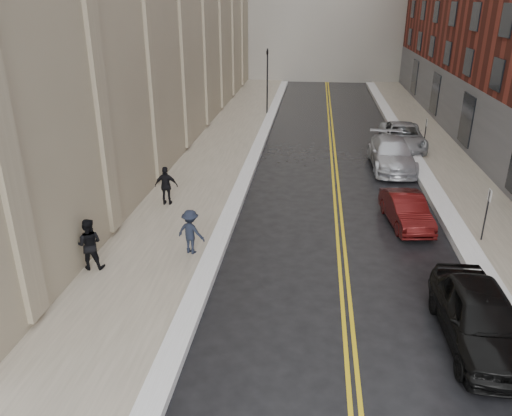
% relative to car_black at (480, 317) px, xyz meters
% --- Properties ---
extents(ground, '(160.00, 160.00, 0.00)m').
position_rel_car_black_xyz_m(ground, '(-5.96, -1.67, -0.82)').
color(ground, black).
rests_on(ground, ground).
extents(sidewalk_left, '(4.00, 64.00, 0.15)m').
position_rel_car_black_xyz_m(sidewalk_left, '(-10.46, 14.33, -0.75)').
color(sidewalk_left, gray).
rests_on(sidewalk_left, ground).
extents(sidewalk_right, '(3.00, 64.00, 0.15)m').
position_rel_car_black_xyz_m(sidewalk_right, '(3.04, 14.33, -0.75)').
color(sidewalk_right, gray).
rests_on(sidewalk_right, ground).
extents(lane_stripe_a, '(0.12, 64.00, 0.01)m').
position_rel_car_black_xyz_m(lane_stripe_a, '(-3.58, 14.33, -0.82)').
color(lane_stripe_a, gold).
rests_on(lane_stripe_a, ground).
extents(lane_stripe_b, '(0.12, 64.00, 0.01)m').
position_rel_car_black_xyz_m(lane_stripe_b, '(-3.34, 14.33, -0.82)').
color(lane_stripe_b, gold).
rests_on(lane_stripe_b, ground).
extents(snow_ridge_left, '(0.70, 60.80, 0.26)m').
position_rel_car_black_xyz_m(snow_ridge_left, '(-8.16, 14.33, -0.69)').
color(snow_ridge_left, white).
rests_on(snow_ridge_left, ground).
extents(snow_ridge_right, '(0.85, 60.80, 0.30)m').
position_rel_car_black_xyz_m(snow_ridge_right, '(1.19, 14.33, -0.67)').
color(snow_ridge_right, white).
rests_on(snow_ridge_right, ground).
extents(traffic_signal, '(0.18, 0.15, 5.20)m').
position_rel_car_black_xyz_m(traffic_signal, '(-8.56, 28.33, 2.26)').
color(traffic_signal, black).
rests_on(traffic_signal, ground).
extents(parking_sign_near, '(0.06, 0.35, 2.23)m').
position_rel_car_black_xyz_m(parking_sign_near, '(1.94, 6.33, 0.53)').
color(parking_sign_near, black).
rests_on(parking_sign_near, ground).
extents(parking_sign_far, '(0.06, 0.35, 2.23)m').
position_rel_car_black_xyz_m(parking_sign_far, '(1.94, 18.33, 0.53)').
color(parking_sign_far, black).
rests_on(parking_sign_far, ground).
extents(car_black, '(2.04, 4.87, 1.65)m').
position_rel_car_black_xyz_m(car_black, '(0.00, 0.00, 0.00)').
color(car_black, black).
rests_on(car_black, ground).
extents(car_maroon, '(1.89, 4.08, 1.29)m').
position_rel_car_black_xyz_m(car_maroon, '(-0.73, 7.79, -0.18)').
color(car_maroon, '#420B0B').
rests_on(car_maroon, ground).
extents(car_silver_near, '(2.35, 5.60, 1.61)m').
position_rel_car_black_xyz_m(car_silver_near, '(-0.35, 15.51, -0.02)').
color(car_silver_near, '#B6B8BF').
rests_on(car_silver_near, ground).
extents(car_silver_far, '(2.73, 5.65, 1.55)m').
position_rel_car_black_xyz_m(car_silver_far, '(0.84, 19.57, -0.05)').
color(car_silver_far, '#A6AAAF').
rests_on(car_silver_far, ground).
extents(pedestrian_a, '(0.99, 0.83, 1.84)m').
position_rel_car_black_xyz_m(pedestrian_a, '(-12.16, 2.47, 0.24)').
color(pedestrian_a, black).
rests_on(pedestrian_a, sidewalk_left).
extents(pedestrian_b, '(1.23, 0.94, 1.68)m').
position_rel_car_black_xyz_m(pedestrian_b, '(-8.99, 3.99, 0.17)').
color(pedestrian_b, black).
rests_on(pedestrian_b, sidewalk_left).
extents(pedestrian_c, '(1.06, 0.49, 1.77)m').
position_rel_car_black_xyz_m(pedestrian_c, '(-11.18, 8.45, 0.21)').
color(pedestrian_c, black).
rests_on(pedestrian_c, sidewalk_left).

